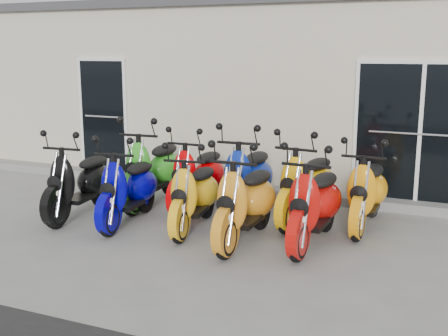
{
  "coord_description": "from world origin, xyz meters",
  "views": [
    {
      "loc": [
        3.18,
        -6.84,
        2.47
      ],
      "look_at": [
        0.0,
        0.6,
        0.75
      ],
      "focal_mm": 45.0,
      "sensor_mm": 36.0,
      "label": 1
    }
  ],
  "objects_px": {
    "scooter_front_black": "(79,172)",
    "scooter_front_red": "(315,192)",
    "scooter_back_yellow": "(307,175)",
    "scooter_back_green": "(153,160)",
    "scooter_back_red": "(198,166)",
    "scooter_front_orange_b": "(246,190)",
    "scooter_front_blue": "(128,178)",
    "scooter_back_blue": "(248,168)",
    "scooter_back_extra": "(368,181)",
    "scooter_front_orange_a": "(194,184)"
  },
  "relations": [
    {
      "from": "scooter_front_orange_a",
      "to": "scooter_back_red",
      "type": "distance_m",
      "value": 1.08
    },
    {
      "from": "scooter_front_black",
      "to": "scooter_back_blue",
      "type": "distance_m",
      "value": 2.51
    },
    {
      "from": "scooter_back_red",
      "to": "scooter_back_yellow",
      "type": "bearing_deg",
      "value": -0.28
    },
    {
      "from": "scooter_front_blue",
      "to": "scooter_back_green",
      "type": "bearing_deg",
      "value": 94.04
    },
    {
      "from": "scooter_front_orange_b",
      "to": "scooter_front_red",
      "type": "height_order",
      "value": "scooter_front_orange_b"
    },
    {
      "from": "scooter_back_green",
      "to": "scooter_back_extra",
      "type": "xyz_separation_m",
      "value": [
        3.37,
        0.09,
        -0.07
      ]
    },
    {
      "from": "scooter_back_blue",
      "to": "scooter_back_extra",
      "type": "distance_m",
      "value": 1.74
    },
    {
      "from": "scooter_front_orange_a",
      "to": "scooter_back_blue",
      "type": "xyz_separation_m",
      "value": [
        0.44,
        0.92,
        0.08
      ]
    },
    {
      "from": "scooter_front_blue",
      "to": "scooter_back_green",
      "type": "relative_size",
      "value": 0.9
    },
    {
      "from": "scooter_front_orange_a",
      "to": "scooter_back_green",
      "type": "distance_m",
      "value": 1.5
    },
    {
      "from": "scooter_back_green",
      "to": "scooter_front_black",
      "type": "bearing_deg",
      "value": -126.4
    },
    {
      "from": "scooter_back_red",
      "to": "scooter_back_blue",
      "type": "xyz_separation_m",
      "value": [
        0.87,
        -0.08,
        0.06
      ]
    },
    {
      "from": "scooter_front_black",
      "to": "scooter_front_red",
      "type": "distance_m",
      "value": 3.53
    },
    {
      "from": "scooter_front_black",
      "to": "scooter_back_extra",
      "type": "height_order",
      "value": "scooter_front_black"
    },
    {
      "from": "scooter_front_black",
      "to": "scooter_back_yellow",
      "type": "relative_size",
      "value": 0.97
    },
    {
      "from": "scooter_front_orange_b",
      "to": "scooter_front_black",
      "type": "bearing_deg",
      "value": 177.91
    },
    {
      "from": "scooter_front_orange_a",
      "to": "scooter_front_orange_b",
      "type": "relative_size",
      "value": 0.92
    },
    {
      "from": "scooter_front_orange_b",
      "to": "scooter_front_red",
      "type": "distance_m",
      "value": 0.88
    },
    {
      "from": "scooter_front_blue",
      "to": "scooter_front_orange_a",
      "type": "bearing_deg",
      "value": 0.07
    },
    {
      "from": "scooter_back_red",
      "to": "scooter_back_blue",
      "type": "bearing_deg",
      "value": -3.88
    },
    {
      "from": "scooter_front_orange_a",
      "to": "scooter_back_green",
      "type": "height_order",
      "value": "scooter_back_green"
    },
    {
      "from": "scooter_front_orange_b",
      "to": "scooter_front_orange_a",
      "type": "bearing_deg",
      "value": 165.33
    },
    {
      "from": "scooter_front_red",
      "to": "scooter_back_red",
      "type": "bearing_deg",
      "value": 157.63
    },
    {
      "from": "scooter_front_orange_b",
      "to": "scooter_back_blue",
      "type": "bearing_deg",
      "value": 109.91
    },
    {
      "from": "scooter_front_orange_a",
      "to": "scooter_front_orange_b",
      "type": "height_order",
      "value": "scooter_front_orange_b"
    },
    {
      "from": "scooter_front_black",
      "to": "scooter_front_orange_a",
      "type": "relative_size",
      "value": 1.05
    },
    {
      "from": "scooter_front_orange_a",
      "to": "scooter_front_black",
      "type": "bearing_deg",
      "value": 176.3
    },
    {
      "from": "scooter_front_red",
      "to": "scooter_back_red",
      "type": "height_order",
      "value": "scooter_front_red"
    },
    {
      "from": "scooter_front_black",
      "to": "scooter_back_red",
      "type": "relative_size",
      "value": 1.01
    },
    {
      "from": "scooter_front_red",
      "to": "scooter_back_blue",
      "type": "bearing_deg",
      "value": 146.55
    },
    {
      "from": "scooter_back_green",
      "to": "scooter_back_blue",
      "type": "distance_m",
      "value": 1.63
    },
    {
      "from": "scooter_front_orange_a",
      "to": "scooter_back_yellow",
      "type": "bearing_deg",
      "value": 28.46
    },
    {
      "from": "scooter_front_black",
      "to": "scooter_front_blue",
      "type": "relative_size",
      "value": 1.02
    },
    {
      "from": "scooter_front_red",
      "to": "scooter_back_yellow",
      "type": "relative_size",
      "value": 0.99
    },
    {
      "from": "scooter_front_orange_b",
      "to": "scooter_back_blue",
      "type": "relative_size",
      "value": 0.96
    },
    {
      "from": "scooter_front_blue",
      "to": "scooter_back_red",
      "type": "height_order",
      "value": "scooter_back_red"
    },
    {
      "from": "scooter_front_black",
      "to": "scooter_back_blue",
      "type": "height_order",
      "value": "scooter_back_blue"
    },
    {
      "from": "scooter_front_orange_b",
      "to": "scooter_back_extra",
      "type": "height_order",
      "value": "scooter_front_orange_b"
    },
    {
      "from": "scooter_front_orange_a",
      "to": "scooter_back_extra",
      "type": "distance_m",
      "value": 2.4
    },
    {
      "from": "scooter_front_red",
      "to": "scooter_back_extra",
      "type": "bearing_deg",
      "value": 65.18
    },
    {
      "from": "scooter_front_red",
      "to": "scooter_back_extra",
      "type": "distance_m",
      "value": 1.09
    },
    {
      "from": "scooter_front_blue",
      "to": "scooter_back_blue",
      "type": "distance_m",
      "value": 1.77
    },
    {
      "from": "scooter_front_orange_a",
      "to": "scooter_front_orange_b",
      "type": "distance_m",
      "value": 0.88
    },
    {
      "from": "scooter_back_yellow",
      "to": "scooter_front_black",
      "type": "bearing_deg",
      "value": -153.83
    },
    {
      "from": "scooter_back_red",
      "to": "scooter_back_blue",
      "type": "height_order",
      "value": "scooter_back_blue"
    },
    {
      "from": "scooter_front_blue",
      "to": "scooter_back_green",
      "type": "xyz_separation_m",
      "value": [
        -0.2,
        1.03,
        0.07
      ]
    },
    {
      "from": "scooter_front_blue",
      "to": "scooter_front_red",
      "type": "relative_size",
      "value": 0.96
    },
    {
      "from": "scooter_front_red",
      "to": "scooter_front_orange_b",
      "type": "bearing_deg",
      "value": -160.83
    },
    {
      "from": "scooter_back_green",
      "to": "scooter_back_red",
      "type": "bearing_deg",
      "value": 3.33
    },
    {
      "from": "scooter_front_black",
      "to": "scooter_front_red",
      "type": "bearing_deg",
      "value": -3.14
    }
  ]
}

